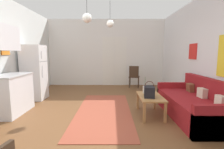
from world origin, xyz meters
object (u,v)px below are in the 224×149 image
Objects in this scene: couch at (195,105)px; bamboo_vase at (145,90)px; handbag at (149,92)px; pendant_lamp_near at (87,18)px; refrigerator at (34,73)px; accent_chair at (134,76)px; pendant_lamp_far at (110,24)px; coffee_table at (150,99)px.

bamboo_vase is at bearing 161.42° from couch.
handbag is 0.44× the size of pendant_lamp_near.
handbag is 0.21× the size of refrigerator.
bamboo_vase is at bearing 94.49° from handbag.
pendant_lamp_near is (1.83, -1.32, 1.33)m from refrigerator.
couch is 1.06m from handbag.
accent_chair is 1.25× the size of pendant_lamp_far.
refrigerator is 1.83× the size of accent_chair.
handbag is at bearing -54.98° from pendant_lamp_far.
refrigerator reaches higher than couch.
refrigerator reaches higher than handbag.
pendant_lamp_far is at bearing 67.11° from pendant_lamp_near.
bamboo_vase is 1.10× the size of handbag.
handbag is 0.49× the size of pendant_lamp_far.
accent_chair is at bearing 89.40° from coffee_table.
refrigerator is at bearing 144.21° from pendant_lamp_near.
couch is at bearing 119.15° from accent_chair.
couch is at bearing -2.82° from pendant_lamp_near.
handbag is at bearing -85.51° from bamboo_vase.
pendant_lamp_far is (-0.93, 1.15, 1.85)m from coffee_table.
refrigerator is 2.62m from pendant_lamp_near.
pendant_lamp_far is at bearing 128.89° from coffee_table.
pendant_lamp_far is (-0.96, -1.86, 1.73)m from accent_chair.
coffee_table is at bearing 62.39° from handbag.
coffee_table is 2.34× the size of bamboo_vase.
accent_chair reaches higher than handbag.
refrigerator reaches higher than accent_chair.
accent_chair is (0.08, 3.11, -0.07)m from handbag.
refrigerator is at bearing 161.04° from bamboo_vase.
accent_chair is (-0.93, 3.11, 0.23)m from couch.
accent_chair is 3.71m from pendant_lamp_near.
bamboo_vase is 3.35m from refrigerator.
couch is 5.38× the size of bamboo_vase.
couch is at bearing -0.40° from handbag.
pendant_lamp_far reaches higher than handbag.
bamboo_vase is at bearing 100.17° from accent_chair.
bamboo_vase is 2.10m from pendant_lamp_near.
refrigerator is at bearing 161.13° from couch.
coffee_table is at bearing -0.42° from pendant_lamp_near.
coffee_table is 1.02× the size of accent_chair.
refrigerator is 2.29× the size of pendant_lamp_far.
bamboo_vase is 2.10m from pendant_lamp_far.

